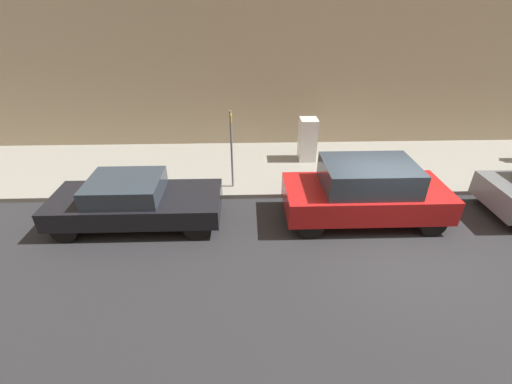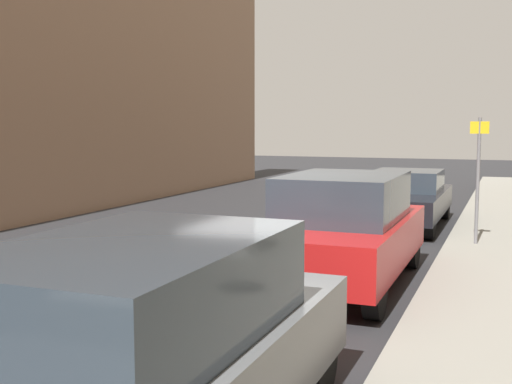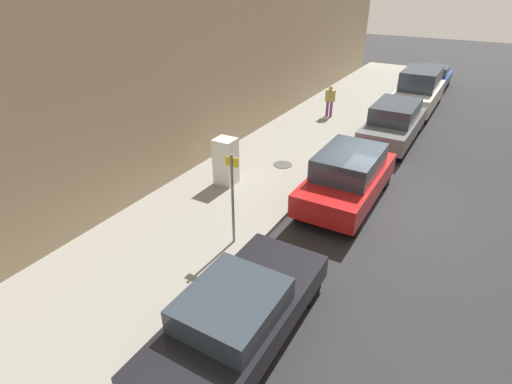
# 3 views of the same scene
# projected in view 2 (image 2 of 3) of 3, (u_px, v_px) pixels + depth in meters

# --- Properties ---
(ground_plane) EXTENTS (80.00, 80.00, 0.00)m
(ground_plane) POSITION_uv_depth(u_px,v_px,m) (279.00, 285.00, 10.11)
(ground_plane) COLOR #28282B
(street_sign_post) EXTENTS (0.36, 0.07, 2.53)m
(street_sign_post) POSITION_uv_depth(u_px,v_px,m) (478.00, 173.00, 12.76)
(street_sign_post) COLOR slate
(street_sign_post) RESTS_ON sidewalk_slab
(parked_sedan_dark) EXTENTS (1.84, 4.58, 1.39)m
(parked_sedan_dark) POSITION_uv_depth(u_px,v_px,m) (406.00, 197.00, 15.94)
(parked_sedan_dark) COLOR black
(parked_sedan_dark) RESTS_ON ground
(parked_suv_red) EXTENTS (1.92, 4.45, 1.75)m
(parked_suv_red) POSITION_uv_depth(u_px,v_px,m) (343.00, 228.00, 10.04)
(parked_suv_red) COLOR red
(parked_suv_red) RESTS_ON ground
(parked_suv_gray) EXTENTS (1.87, 4.74, 1.72)m
(parked_suv_gray) POSITION_uv_depth(u_px,v_px,m) (137.00, 358.00, 4.52)
(parked_suv_gray) COLOR slate
(parked_suv_gray) RESTS_ON ground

